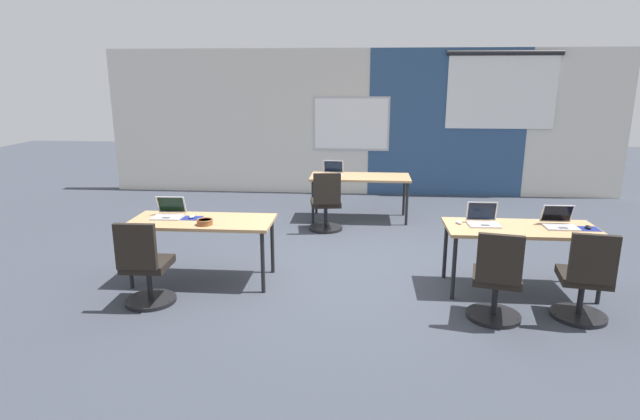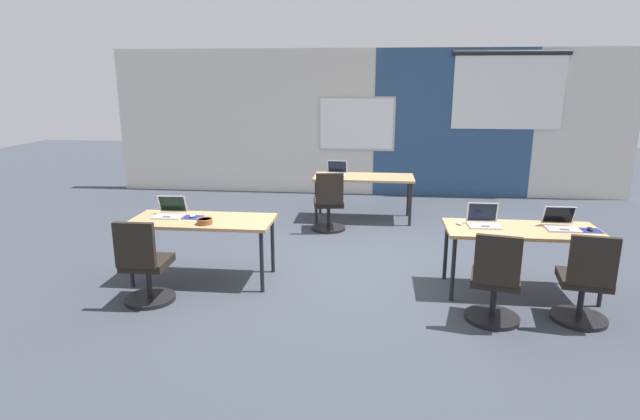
% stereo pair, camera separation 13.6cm
% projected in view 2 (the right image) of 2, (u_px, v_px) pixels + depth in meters
% --- Properties ---
extents(ground_plane, '(24.00, 24.00, 0.00)m').
position_uv_depth(ground_plane, '(358.00, 266.00, 6.44)').
color(ground_plane, '#383D47').
extents(back_wall_assembly, '(10.00, 0.27, 2.80)m').
position_uv_depth(back_wall_assembly, '(370.00, 122.00, 10.12)').
color(back_wall_assembly, silver).
rests_on(back_wall_assembly, ground).
extents(desk_near_left, '(1.60, 0.70, 0.72)m').
position_uv_depth(desk_near_left, '(202.00, 224.00, 5.88)').
color(desk_near_left, tan).
rests_on(desk_near_left, ground).
extents(desk_near_right, '(1.60, 0.70, 0.72)m').
position_uv_depth(desk_near_right, '(522.00, 234.00, 5.51)').
color(desk_near_right, tan).
rests_on(desk_near_right, ground).
extents(desk_far_center, '(1.60, 0.70, 0.72)m').
position_uv_depth(desk_far_center, '(364.00, 180.00, 8.39)').
color(desk_far_center, tan).
rests_on(desk_far_center, ground).
extents(laptop_near_right_inner, '(0.34, 0.28, 0.24)m').
position_uv_depth(laptop_near_right_inner, '(484.00, 221.00, 5.60)').
color(laptop_near_right_inner, silver).
rests_on(laptop_near_right_inner, desk_near_right).
extents(mouse_near_right_inner, '(0.08, 0.11, 0.03)m').
position_uv_depth(mouse_near_right_inner, '(459.00, 223.00, 5.64)').
color(mouse_near_right_inner, silver).
rests_on(mouse_near_right_inner, desk_near_right).
extents(chair_near_right_inner, '(0.52, 0.58, 0.92)m').
position_uv_depth(chair_near_right_inner, '(495.00, 286.00, 4.87)').
color(chair_near_right_inner, black).
rests_on(chair_near_right_inner, ground).
extents(laptop_far_left, '(0.35, 0.33, 0.23)m').
position_uv_depth(laptop_far_left, '(336.00, 172.00, 8.47)').
color(laptop_far_left, '#B7B7BC').
rests_on(laptop_far_left, desk_far_center).
extents(mouse_far_left, '(0.07, 0.11, 0.03)m').
position_uv_depth(mouse_far_left, '(321.00, 175.00, 8.42)').
color(mouse_far_left, black).
rests_on(mouse_far_left, desk_far_center).
extents(chair_far_left, '(0.52, 0.57, 0.92)m').
position_uv_depth(chair_far_left, '(329.00, 207.00, 7.83)').
color(chair_far_left, black).
rests_on(chair_far_left, ground).
extents(laptop_near_right_end, '(0.33, 0.32, 0.22)m').
position_uv_depth(laptop_near_right_end, '(561.00, 224.00, 5.49)').
color(laptop_near_right_end, '#B7B7BC').
rests_on(laptop_near_right_end, desk_near_right).
extents(mousepad_near_right_end, '(0.22, 0.19, 0.00)m').
position_uv_depth(mousepad_near_right_end, '(590.00, 231.00, 5.42)').
color(mousepad_near_right_end, navy).
rests_on(mousepad_near_right_end, desk_near_right).
extents(mouse_near_right_end, '(0.06, 0.10, 0.03)m').
position_uv_depth(mouse_near_right_end, '(590.00, 229.00, 5.41)').
color(mouse_near_right_end, black).
rests_on(mouse_near_right_end, mousepad_near_right_end).
extents(chair_near_right_end, '(0.52, 0.57, 0.92)m').
position_uv_depth(chair_near_right_end, '(585.00, 287.00, 4.86)').
color(chair_near_right_end, black).
rests_on(chair_near_right_end, ground).
extents(laptop_near_left_end, '(0.34, 0.32, 0.22)m').
position_uv_depth(laptop_near_left_end, '(170.00, 212.00, 5.98)').
color(laptop_near_left_end, silver).
rests_on(laptop_near_left_end, desk_near_left).
extents(mousepad_near_left_end, '(0.22, 0.19, 0.00)m').
position_uv_depth(mousepad_near_left_end, '(193.00, 217.00, 5.93)').
color(mousepad_near_left_end, navy).
rests_on(mousepad_near_left_end, desk_near_left).
extents(mouse_near_left_end, '(0.07, 0.11, 0.03)m').
position_uv_depth(mouse_near_left_end, '(193.00, 216.00, 5.92)').
color(mouse_near_left_end, '#B2B2B7').
rests_on(mouse_near_left_end, mousepad_near_left_end).
extents(chair_near_left_end, '(0.52, 0.54, 0.92)m').
position_uv_depth(chair_near_left_end, '(145.00, 269.00, 5.30)').
color(chair_near_left_end, black).
rests_on(chair_near_left_end, ground).
extents(snack_bowl, '(0.18, 0.18, 0.06)m').
position_uv_depth(snack_bowl, '(205.00, 221.00, 5.66)').
color(snack_bowl, brown).
rests_on(snack_bowl, desk_near_left).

